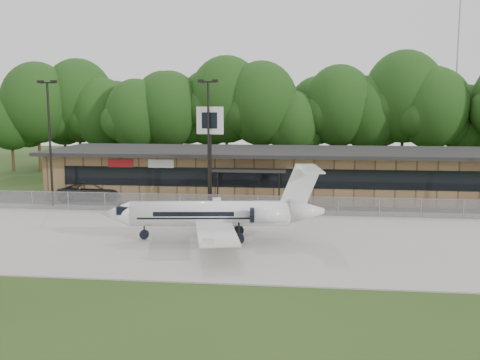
# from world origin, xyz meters

# --- Properties ---
(ground) EXTENTS (160.00, 160.00, 0.00)m
(ground) POSITION_xyz_m (0.00, 0.00, 0.00)
(ground) COLOR #253F16
(ground) RESTS_ON ground
(apron) EXTENTS (64.00, 18.00, 0.08)m
(apron) POSITION_xyz_m (0.00, 8.00, 0.04)
(apron) COLOR #9E9B93
(apron) RESTS_ON ground
(parking_lot) EXTENTS (50.00, 9.00, 0.06)m
(parking_lot) POSITION_xyz_m (0.00, 19.50, 0.03)
(parking_lot) COLOR #383835
(parking_lot) RESTS_ON ground
(terminal) EXTENTS (41.00, 11.65, 4.30)m
(terminal) POSITION_xyz_m (-0.00, 23.94, 2.18)
(terminal) COLOR olive
(terminal) RESTS_ON ground
(fence) EXTENTS (46.00, 0.04, 1.52)m
(fence) POSITION_xyz_m (0.00, 15.00, 0.78)
(fence) COLOR gray
(fence) RESTS_ON ground
(treeline) EXTENTS (72.00, 12.00, 15.00)m
(treeline) POSITION_xyz_m (0.00, 42.00, 7.50)
(treeline) COLOR #163611
(treeline) RESTS_ON ground
(radio_mast) EXTENTS (0.20, 0.20, 25.00)m
(radio_mast) POSITION_xyz_m (22.00, 48.00, 12.50)
(radio_mast) COLOR gray
(radio_mast) RESTS_ON ground
(light_pole_left) EXTENTS (1.55, 0.30, 10.23)m
(light_pole_left) POSITION_xyz_m (-18.00, 16.50, 5.98)
(light_pole_left) COLOR black
(light_pole_left) RESTS_ON ground
(light_pole_mid) EXTENTS (1.55, 0.30, 10.23)m
(light_pole_mid) POSITION_xyz_m (-5.00, 16.50, 5.98)
(light_pole_mid) COLOR black
(light_pole_mid) RESTS_ON ground
(business_jet) EXTENTS (13.81, 12.35, 4.64)m
(business_jet) POSITION_xyz_m (-2.77, 6.97, 1.66)
(business_jet) COLOR silver
(business_jet) RESTS_ON ground
(suv) EXTENTS (6.42, 4.05, 1.65)m
(suv) POSITION_xyz_m (-15.77, 19.68, 0.83)
(suv) COLOR #2E2F31
(suv) RESTS_ON ground
(pole_sign) EXTENTS (2.15, 0.54, 8.16)m
(pole_sign) POSITION_xyz_m (-4.92, 16.80, 6.24)
(pole_sign) COLOR black
(pole_sign) RESTS_ON ground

